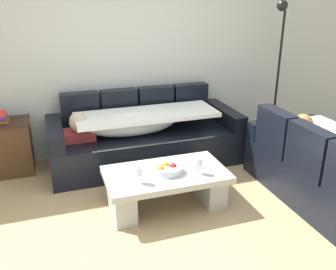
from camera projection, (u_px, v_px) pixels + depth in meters
ground_plane at (175, 238)px, 3.24m from camera, size 14.00×14.00×0.00m
back_wall at (119, 50)px, 4.65m from camera, size 9.00×0.10×2.70m
couch_along_wall at (143, 138)px, 4.60m from camera, size 2.34×0.92×0.88m
couch_near_window at (334, 174)px, 3.66m from camera, size 0.92×2.02×0.88m
coffee_table at (166, 184)px, 3.66m from camera, size 1.20×0.68×0.38m
fruit_bowl at (168, 169)px, 3.58m from camera, size 0.28×0.28×0.10m
wine_glass_near_left at (139, 172)px, 3.36m from camera, size 0.07×0.07×0.17m
wine_glass_near_right at (199, 163)px, 3.53m from camera, size 0.07×0.07×0.17m
open_magazine at (200, 164)px, 3.77m from camera, size 0.31×0.25×0.01m
side_cabinet at (0, 148)px, 4.31m from camera, size 0.72×0.44×0.64m
book_stack_on_cabinet at (0, 117)px, 4.19m from camera, size 0.18×0.22×0.11m
floor_lamp at (278, 65)px, 4.96m from camera, size 0.33×0.31×1.95m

